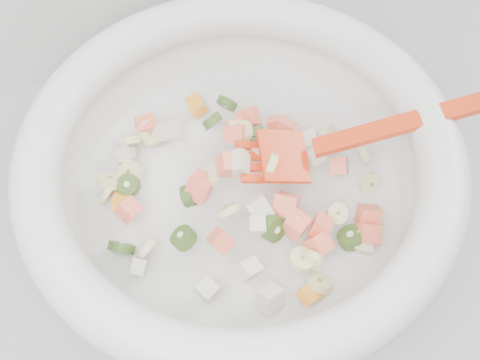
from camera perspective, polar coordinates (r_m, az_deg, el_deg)
counter at (r=1.07m, az=-1.86°, el=-15.05°), size 2.00×0.60×0.90m
mixing_bowl at (r=0.60m, az=0.03°, el=0.83°), size 0.46×0.44×0.13m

